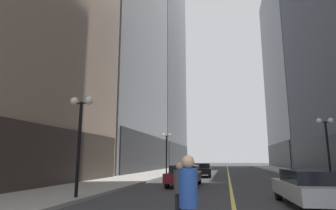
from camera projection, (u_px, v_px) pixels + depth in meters
name	position (u px, v px, depth m)	size (l,w,h in m)	color
ground_plane	(228.00, 173.00, 36.62)	(200.00, 200.00, 0.00)	#38383A
sidewalk_left	(166.00, 171.00, 38.25)	(4.50, 78.00, 0.15)	#9E9991
sidewalk_right	(296.00, 173.00, 35.02)	(4.50, 78.00, 0.15)	#9E9991
lane_centre_stripe	(228.00, 172.00, 36.62)	(0.16, 70.00, 0.01)	#E5D64C
building_left_mid	(117.00, 5.00, 44.15)	(11.47, 24.00, 51.37)	gray
building_right_far	(299.00, 68.00, 61.53)	(11.62, 26.00, 42.74)	slate
car_silver	(310.00, 187.00, 10.19)	(1.97, 4.72, 1.32)	#B7B7BC
car_maroon	(185.00, 175.00, 18.42)	(1.95, 4.80, 1.32)	maroon
car_black	(202.00, 169.00, 27.86)	(1.98, 4.54, 1.32)	black
pedestrian_in_blue_hoodie	(188.00, 197.00, 5.00)	(0.39, 0.39, 1.78)	black
pedestrian_with_orange_bag	(180.00, 188.00, 7.73)	(0.45, 0.45, 1.62)	black
street_lamp_left_near	(80.00, 123.00, 12.28)	(1.06, 0.36, 4.43)	black
street_lamp_left_far	(166.00, 144.00, 29.99)	(1.06, 0.36, 4.43)	black
street_lamp_right_mid	(327.00, 135.00, 18.67)	(1.06, 0.36, 4.43)	black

